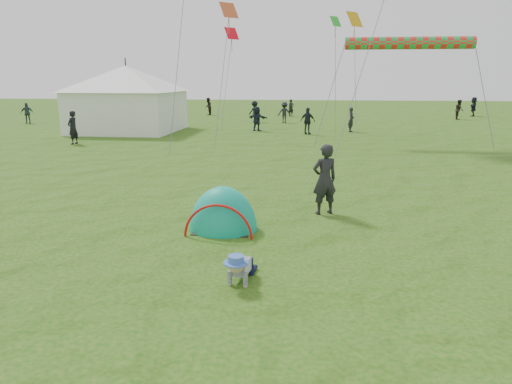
# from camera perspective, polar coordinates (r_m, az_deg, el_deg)

# --- Properties ---
(ground) EXTENTS (140.00, 140.00, 0.00)m
(ground) POSITION_cam_1_polar(r_m,az_deg,el_deg) (8.52, 5.30, -9.88)
(ground) COLOR #174D0C
(crawling_toddler) EXTENTS (0.65, 0.85, 0.59)m
(crawling_toddler) POSITION_cam_1_polar(r_m,az_deg,el_deg) (7.96, -2.02, -9.28)
(crawling_toddler) COLOR black
(crawling_toddler) RESTS_ON ground
(popup_tent) EXTENTS (1.62, 1.34, 2.07)m
(popup_tent) POSITION_cam_1_polar(r_m,az_deg,el_deg) (10.76, -4.11, -4.69)
(popup_tent) COLOR #17866E
(popup_tent) RESTS_ON ground
(standing_adult) EXTENTS (0.79, 0.68, 1.84)m
(standing_adult) POSITION_cam_1_polar(r_m,az_deg,el_deg) (11.86, 8.57, 1.56)
(standing_adult) COLOR black
(standing_adult) RESTS_ON ground
(event_marquee) EXTENTS (6.80, 6.80, 4.60)m
(event_marquee) POSITION_cam_1_polar(r_m,az_deg,el_deg) (32.01, -15.76, 11.43)
(event_marquee) COLOR white
(event_marquee) RESTS_ON ground
(crowd_person_0) EXTENTS (0.53, 0.71, 1.78)m
(crowd_person_0) POSITION_cam_1_polar(r_m,az_deg,el_deg) (26.58, -21.93, 7.47)
(crowd_person_0) COLOR black
(crowd_person_0) RESTS_ON ground
(crowd_person_1) EXTENTS (0.76, 0.91, 1.69)m
(crowd_person_1) POSITION_cam_1_polar(r_m,az_deg,el_deg) (43.82, 24.05, 9.39)
(crowd_person_1) COLOR black
(crowd_person_1) RESTS_ON ground
(crowd_person_2) EXTENTS (1.07, 0.75, 1.68)m
(crowd_person_2) POSITION_cam_1_polar(r_m,az_deg,el_deg) (29.35, 6.49, 8.80)
(crowd_person_2) COLOR #1D232D
(crowd_person_2) RESTS_ON ground
(crowd_person_3) EXTENTS (1.25, 1.03, 1.69)m
(crowd_person_3) POSITION_cam_1_polar(r_m,az_deg,el_deg) (37.66, -0.16, 10.02)
(crowd_person_3) COLOR black
(crowd_person_3) RESTS_ON ground
(crowd_person_4) EXTENTS (0.88, 0.59, 1.76)m
(crowd_person_4) POSITION_cam_1_polar(r_m,az_deg,el_deg) (31.98, -14.41, 8.95)
(crowd_person_4) COLOR black
(crowd_person_4) RESTS_ON ground
(crowd_person_5) EXTENTS (0.95, 1.74, 1.78)m
(crowd_person_5) POSITION_cam_1_polar(r_m,az_deg,el_deg) (48.08, 25.54, 9.60)
(crowd_person_5) COLOR black
(crowd_person_5) RESTS_ON ground
(crowd_person_6) EXTENTS (0.69, 0.64, 1.59)m
(crowd_person_6) POSITION_cam_1_polar(r_m,az_deg,el_deg) (43.36, 4.41, 10.43)
(crowd_person_6) COLOR black
(crowd_person_6) RESTS_ON ground
(crowd_person_7) EXTENTS (0.67, 0.84, 1.67)m
(crowd_person_7) POSITION_cam_1_polar(r_m,az_deg,el_deg) (45.21, -6.00, 10.59)
(crowd_person_7) COLOR black
(crowd_person_7) RESTS_ON ground
(crowd_person_8) EXTENTS (1.02, 0.79, 1.61)m
(crowd_person_8) POSITION_cam_1_polar(r_m,az_deg,el_deg) (40.72, -26.71, 8.80)
(crowd_person_8) COLOR #32444B
(crowd_person_8) RESTS_ON ground
(crowd_person_9) EXTENTS (1.08, 0.64, 1.64)m
(crowd_person_9) POSITION_cam_1_polar(r_m,az_deg,el_deg) (37.03, 3.57, 9.89)
(crowd_person_9) COLOR black
(crowd_person_9) RESTS_ON ground
(crowd_person_11) EXTENTS (1.56, 1.19, 1.64)m
(crowd_person_11) POSITION_cam_1_polar(r_m,az_deg,el_deg) (31.16, 0.12, 9.15)
(crowd_person_11) COLOR #1C2534
(crowd_person_11) RESTS_ON ground
(crowd_person_12) EXTENTS (0.53, 0.67, 1.62)m
(crowd_person_12) POSITION_cam_1_polar(r_m,az_deg,el_deg) (31.18, 11.82, 8.84)
(crowd_person_12) COLOR black
(crowd_person_12) RESTS_ON ground
(rainbow_tube_kite) EXTENTS (6.54, 0.64, 0.64)m
(rainbow_tube_kite) POSITION_cam_1_polar(r_m,az_deg,el_deg) (26.12, 18.57, 17.24)
(rainbow_tube_kite) COLOR red
(diamond_kite_0) EXTENTS (1.10, 1.10, 0.90)m
(diamond_kite_0) POSITION_cam_1_polar(r_m,az_deg,el_deg) (36.40, -3.06, 19.19)
(diamond_kite_0) COLOR red
(diamond_kite_1) EXTENTS (1.28, 1.28, 1.04)m
(diamond_kite_1) POSITION_cam_1_polar(r_m,az_deg,el_deg) (34.38, 12.22, 20.36)
(diamond_kite_1) COLOR #D39A0D
(diamond_kite_3) EXTENTS (0.81, 0.81, 0.66)m
(diamond_kite_3) POSITION_cam_1_polar(r_m,az_deg,el_deg) (31.31, 9.92, 20.27)
(diamond_kite_3) COLOR green
(diamond_kite_6) EXTENTS (1.12, 1.12, 0.92)m
(diamond_kite_6) POSITION_cam_1_polar(r_m,az_deg,el_deg) (29.04, -3.41, 21.75)
(diamond_kite_6) COLOR #CF532A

